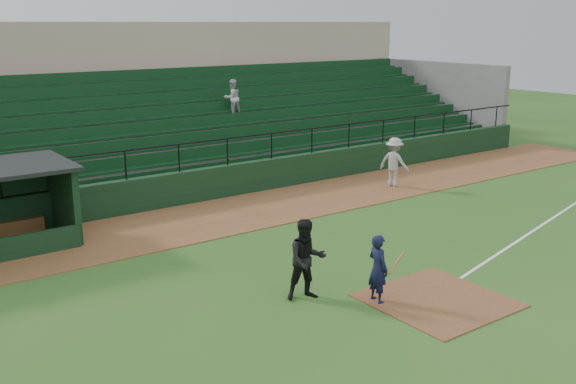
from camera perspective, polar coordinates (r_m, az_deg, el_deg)
ground at (r=16.70m, az=10.27°, el=-8.16°), size 90.00×90.00×0.00m
warning_track at (r=22.60m, az=-4.49°, el=-1.85°), size 40.00×4.00×0.03m
home_plate_dirt at (r=16.08m, az=12.87°, el=-9.16°), size 3.00×3.00×0.03m
foul_line at (r=23.46m, az=21.79°, el=-2.29°), size 17.49×4.44×0.01m
stadium_structure at (r=29.51m, az=-13.31°, el=6.22°), size 38.00×13.08×6.40m
batter_at_plate at (r=15.48m, az=7.84°, el=-6.62°), size 1.01×0.68×1.65m
umpire at (r=15.46m, az=1.64°, el=-5.90°), size 1.14×1.01×1.96m
runner at (r=26.34m, az=9.22°, el=2.59°), size 1.05×1.41×1.95m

